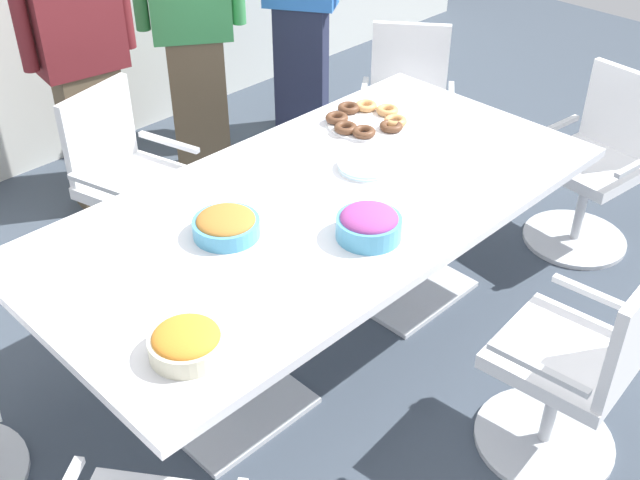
{
  "coord_description": "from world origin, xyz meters",
  "views": [
    {
      "loc": [
        -1.87,
        -1.88,
        2.41
      ],
      "look_at": [
        0.0,
        0.0,
        0.55
      ],
      "focal_mm": 43.87,
      "sensor_mm": 36.0,
      "label": 1
    }
  ],
  "objects": [
    {
      "name": "ground_plane",
      "position": [
        0.0,
        0.0,
        -0.01
      ],
      "size": [
        10.0,
        10.0,
        0.01
      ],
      "primitive_type": "cube",
      "color": "#3D4754"
    },
    {
      "name": "conference_table",
      "position": [
        0.0,
        0.0,
        0.63
      ],
      "size": [
        2.4,
        1.2,
        0.75
      ],
      "color": "silver",
      "rests_on": "ground"
    },
    {
      "name": "office_chair_0",
      "position": [
        1.36,
        0.67,
        0.41
      ],
      "size": [
        0.76,
        0.76,
        0.91
      ],
      "rotation": [
        0.0,
        0.0,
        -4.06
      ],
      "color": "silver",
      "rests_on": "ground"
    },
    {
      "name": "office_chair_1",
      "position": [
        -0.22,
        1.09,
        0.41
      ],
      "size": [
        0.66,
        0.66,
        0.91
      ],
      "rotation": [
        0.0,
        0.0,
        -2.88
      ],
      "color": "silver",
      "rests_on": "ground"
    },
    {
      "name": "office_chair_4",
      "position": [
        0.21,
        -1.1,
        0.41
      ],
      "size": [
        0.59,
        0.59,
        0.91
      ],
      "rotation": [
        0.0,
        0.0,
        0.09
      ],
      "color": "silver",
      "rests_on": "ground"
    },
    {
      "name": "office_chair_5",
      "position": [
        1.57,
        -0.42,
        0.41
      ],
      "size": [
        0.6,
        0.6,
        0.91
      ],
      "rotation": [
        0.0,
        0.0,
        1.46
      ],
      "color": "silver",
      "rests_on": "ground"
    },
    {
      "name": "person_standing_0",
      "position": [
        -0.02,
        1.73,
        0.87
      ],
      "size": [
        0.62,
        0.28,
        1.67
      ],
      "rotation": [
        0.0,
        0.0,
        -3.29
      ],
      "color": "brown",
      "rests_on": "ground"
    },
    {
      "name": "person_standing_1",
      "position": [
        0.62,
        1.64,
        0.9
      ],
      "size": [
        0.55,
        0.43,
        1.73
      ],
      "rotation": [
        0.0,
        0.0,
        -3.73
      ],
      "color": "brown",
      "rests_on": "ground"
    },
    {
      "name": "snack_bowl_candy_mix",
      "position": [
        -0.06,
        -0.31,
        0.81
      ],
      "size": [
        0.25,
        0.25,
        0.12
      ],
      "color": "#4C9EC6",
      "rests_on": "conference_table"
    },
    {
      "name": "snack_bowl_pretzels",
      "position": [
        -0.42,
        0.07,
        0.8
      ],
      "size": [
        0.25,
        0.25,
        0.09
      ],
      "color": "#4C9EC6",
      "rests_on": "conference_table"
    },
    {
      "name": "snack_bowl_chips_orange",
      "position": [
        -0.92,
        -0.35,
        0.8
      ],
      "size": [
        0.24,
        0.24,
        0.1
      ],
      "color": "beige",
      "rests_on": "conference_table"
    },
    {
      "name": "donut_platter",
      "position": [
        0.63,
        0.32,
        0.77
      ],
      "size": [
        0.38,
        0.38,
        0.04
      ],
      "color": "white",
      "rests_on": "conference_table"
    },
    {
      "name": "plate_stack",
      "position": [
        0.31,
        0.03,
        0.77
      ],
      "size": [
        0.24,
        0.24,
        0.03
      ],
      "color": "white",
      "rests_on": "conference_table"
    }
  ]
}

